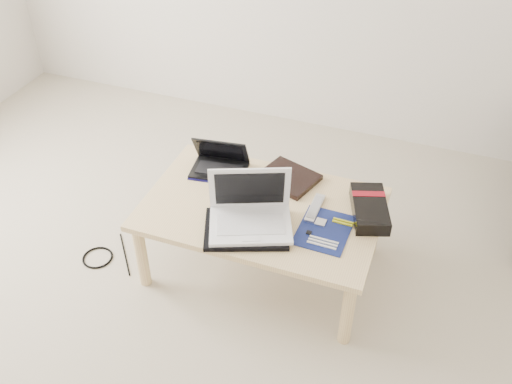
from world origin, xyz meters
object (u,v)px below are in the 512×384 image
(coffee_table, at_px, (262,214))
(netbook, at_px, (220,164))
(gpu_box, at_px, (369,208))
(white_laptop, at_px, (250,212))

(coffee_table, distance_m, netbook, 0.36)
(coffee_table, height_order, gpu_box, gpu_box)
(netbook, bearing_deg, gpu_box, -5.61)
(netbook, height_order, gpu_box, netbook)
(coffee_table, relative_size, gpu_box, 3.27)
(white_laptop, relative_size, gpu_box, 1.28)
(gpu_box, bearing_deg, coffee_table, -165.94)
(white_laptop, xyz_separation_m, gpu_box, (0.49, 0.26, -0.04))
(coffee_table, xyz_separation_m, gpu_box, (0.48, 0.12, 0.08))
(netbook, height_order, white_laptop, white_laptop)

